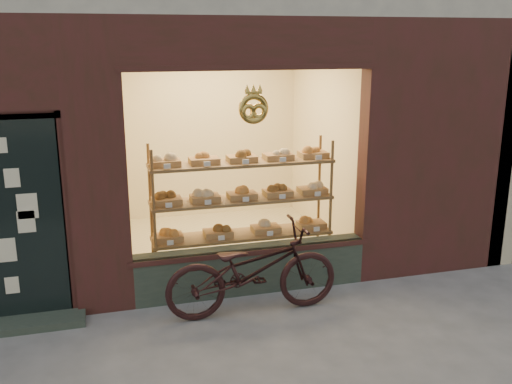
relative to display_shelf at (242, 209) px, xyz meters
name	(u,v)px	position (x,y,z in m)	size (l,w,h in m)	color
display_shelf	(242,209)	(0.00, 0.00, 0.00)	(2.20, 0.45, 1.70)	brown
bicycle	(253,270)	(-0.13, -0.96, -0.39)	(0.65, 1.87, 0.98)	black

